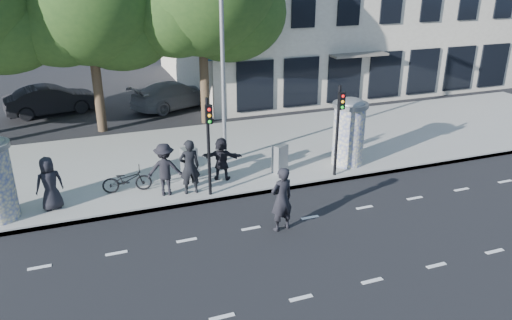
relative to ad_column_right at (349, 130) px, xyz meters
name	(u,v)px	position (x,y,z in m)	size (l,w,h in m)	color
ground	(268,252)	(-5.20, -4.70, -1.54)	(120.00, 120.00, 0.00)	black
sidewalk	(201,157)	(-5.20, 2.80, -1.46)	(40.00, 8.00, 0.15)	gray
curb	(230,197)	(-5.20, -1.15, -1.46)	(40.00, 0.10, 0.16)	slate
lane_dash_near	(301,298)	(-5.20, -6.90, -1.53)	(32.00, 0.12, 0.01)	silver
lane_dash_far	(251,228)	(-5.20, -3.30, -1.53)	(32.00, 0.12, 0.01)	silver
ad_column_right	(349,130)	(0.00, 0.00, 0.00)	(1.36, 1.36, 2.65)	beige
traffic_pole_near	(209,137)	(-5.80, -0.91, 0.69)	(0.22, 0.31, 3.40)	black
traffic_pole_far	(339,122)	(-1.00, -0.91, 0.69)	(0.22, 0.31, 3.40)	black
street_lamp	(223,43)	(-4.40, 1.93, 3.26)	(0.25, 0.93, 8.00)	slate
ped_a	(49,183)	(-10.84, -0.11, -0.50)	(0.86, 0.56, 1.77)	black
ped_b	(190,167)	(-6.40, -0.50, -0.42)	(0.70, 0.46, 1.93)	black
ped_d	(165,169)	(-7.21, -0.31, -0.47)	(1.19, 0.68, 1.84)	black
ped_f	(222,159)	(-5.06, 0.23, -0.59)	(1.48, 0.53, 1.60)	black
man_road	(282,199)	(-4.35, -3.66, -0.52)	(0.74, 0.49, 2.03)	black
bicycle	(127,180)	(-8.42, 0.36, -0.95)	(1.67, 0.58, 0.88)	black
cabinet_left	(189,163)	(-6.13, 0.79, -0.81)	(0.55, 0.40, 1.16)	gray
cabinet_right	(280,158)	(-2.81, 0.12, -0.84)	(0.52, 0.38, 1.09)	gray
car_mid	(52,100)	(-10.94, 11.87, -0.78)	(4.63, 1.61, 1.52)	black
car_right	(175,95)	(-4.58, 10.83, -0.82)	(4.97, 2.02, 1.44)	slate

